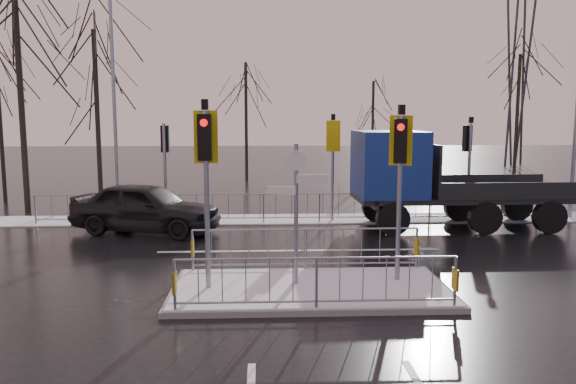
{
  "coord_description": "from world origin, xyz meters",
  "views": [
    {
      "loc": [
        -1.01,
        -11.75,
        3.81
      ],
      "look_at": [
        -0.35,
        2.99,
        1.8
      ],
      "focal_mm": 35.0,
      "sensor_mm": 36.0,
      "label": 1
    }
  ],
  "objects_px": {
    "traffic_island": "(310,275)",
    "flatbed_truck": "(418,177)",
    "car_far_lane": "(146,207)",
    "street_lamp_left": "(116,97)"
  },
  "relations": [
    {
      "from": "flatbed_truck",
      "to": "street_lamp_left",
      "type": "xyz_separation_m",
      "value": [
        -10.65,
        2.63,
        2.74
      ]
    },
    {
      "from": "flatbed_truck",
      "to": "traffic_island",
      "type": "bearing_deg",
      "value": -121.72
    },
    {
      "from": "car_far_lane",
      "to": "traffic_island",
      "type": "bearing_deg",
      "value": -126.46
    },
    {
      "from": "traffic_island",
      "to": "flatbed_truck",
      "type": "height_order",
      "value": "traffic_island"
    },
    {
      "from": "flatbed_truck",
      "to": "street_lamp_left",
      "type": "relative_size",
      "value": 0.87
    },
    {
      "from": "car_far_lane",
      "to": "street_lamp_left",
      "type": "distance_m",
      "value": 4.96
    },
    {
      "from": "flatbed_truck",
      "to": "street_lamp_left",
      "type": "height_order",
      "value": "street_lamp_left"
    },
    {
      "from": "street_lamp_left",
      "to": "flatbed_truck",
      "type": "bearing_deg",
      "value": -13.89
    },
    {
      "from": "flatbed_truck",
      "to": "car_far_lane",
      "type": "bearing_deg",
      "value": -178.01
    },
    {
      "from": "traffic_island",
      "to": "flatbed_truck",
      "type": "xyz_separation_m",
      "value": [
        4.24,
        6.85,
        1.36
      ]
    }
  ]
}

